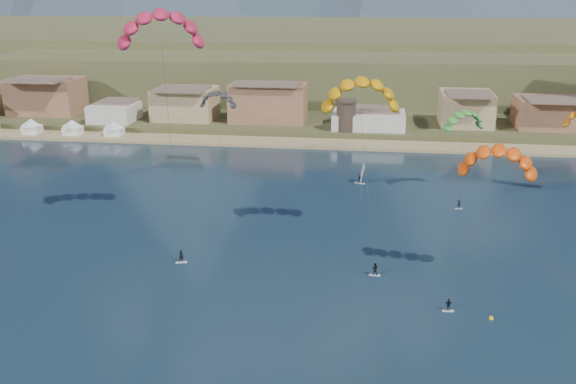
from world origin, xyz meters
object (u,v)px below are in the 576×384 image
Objects in this scene: kitesurfer_yellow at (361,89)px; buoy at (491,318)px; watchtower at (346,115)px; kitesurfer_orange at (498,156)px; kitesurfer_green at (464,118)px; windsurfer at (360,177)px; kitesurfer_red at (160,23)px.

buoy is at bearing -54.06° from kitesurfer_yellow.
kitesurfer_yellow reaches higher than buoy.
watchtower is at bearing 103.33° from buoy.
kitesurfer_green is (0.51, 42.44, -3.14)m from kitesurfer_orange.
kitesurfer_red is at bearing -131.73° from windsurfer.
buoy is (23.91, -100.93, -6.26)m from watchtower.
kitesurfer_green is 4.42× the size of windsurfer.
watchtower is 54.36m from kitesurfer_green.
kitesurfer_green is (50.97, 30.10, -19.58)m from kitesurfer_red.
windsurfer is at bearing 90.60° from kitesurfer_yellow.
kitesurfer_orange is 1.20× the size of kitesurfer_green.
kitesurfer_orange is at bearing 85.28° from buoy.
kitesurfer_yellow is 39.97m from buoy.
kitesurfer_orange is 36.55× the size of buoy.
windsurfer is at bearing 112.51° from kitesurfer_orange.
kitesurfer_green is (25.35, -47.18, 9.31)m from watchtower.
windsurfer is at bearing 48.27° from kitesurfer_red.
windsurfer is at bearing 107.64° from buoy.
kitesurfer_yellow is 6.95× the size of windsurfer.
watchtower is at bearing 97.15° from windsurfer.
buoy is (18.22, -25.13, -25.18)m from kitesurfer_yellow.
kitesurfer_green is at bearing -12.98° from windsurfer.
kitesurfer_yellow is at bearing 144.19° from kitesurfer_orange.
kitesurfer_green is 25.04m from windsurfer.
watchtower is 103.91m from buoy.
kitesurfer_yellow reaches higher than kitesurfer_orange.
windsurfer is 61.26m from buoy.
windsurfer is 6.87× the size of buoy.
watchtower is 86.39m from kitesurfer_red.
kitesurfer_red is at bearing -177.29° from kitesurfer_yellow.
buoy is at bearing -91.54° from kitesurfer_green.
kitesurfer_orange reaches higher than buoy.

